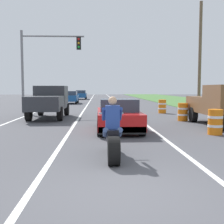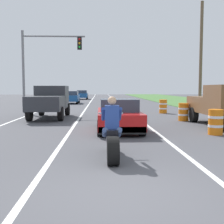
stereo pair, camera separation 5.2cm
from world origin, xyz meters
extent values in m
plane|color=#4C4C51|center=(0.00, 0.00, 0.00)|extent=(160.00, 160.00, 0.00)
cube|color=white|center=(-5.40, 20.00, 0.00)|extent=(0.14, 120.00, 0.01)
cube|color=white|center=(1.80, 20.00, 0.00)|extent=(0.14, 120.00, 0.01)
cube|color=white|center=(-1.80, 20.00, 0.00)|extent=(0.14, 120.00, 0.01)
cylinder|color=black|center=(-0.23, 1.86, 0.35)|extent=(0.28, 0.69, 0.69)
cylinder|color=black|center=(-0.23, 3.41, 0.31)|extent=(0.12, 0.63, 0.63)
cube|color=black|center=(-0.23, 2.68, 0.61)|extent=(0.28, 1.10, 0.36)
cylinder|color=#B2B2B7|center=(-0.23, 3.33, 0.68)|extent=(0.08, 0.36, 0.73)
cylinder|color=#A5A5AA|center=(-0.23, 3.31, 1.11)|extent=(0.70, 0.05, 0.05)
cube|color=navy|center=(-0.23, 2.45, 1.09)|extent=(0.36, 0.24, 0.60)
sphere|color=tan|center=(-0.23, 2.45, 1.51)|extent=(0.22, 0.22, 0.22)
cylinder|color=#384C7A|center=(-0.41, 2.48, 0.69)|extent=(0.14, 0.47, 0.32)
cylinder|color=navy|center=(-0.45, 2.75, 1.14)|extent=(0.10, 0.51, 0.40)
cylinder|color=#384C7A|center=(-0.05, 2.48, 0.69)|extent=(0.14, 0.47, 0.32)
cylinder|color=navy|center=(-0.01, 2.75, 1.14)|extent=(0.10, 0.51, 0.40)
cube|color=red|center=(0.28, 7.60, 0.53)|extent=(1.80, 4.30, 0.64)
cube|color=#333D4C|center=(0.28, 7.40, 1.11)|extent=(1.56, 1.70, 0.52)
cube|color=black|center=(0.28, 5.55, 0.29)|extent=(1.76, 0.20, 0.28)
cylinder|color=black|center=(-0.52, 9.20, 0.32)|extent=(0.24, 0.64, 0.64)
cylinder|color=black|center=(1.08, 9.20, 0.32)|extent=(0.24, 0.64, 0.64)
cylinder|color=black|center=(-0.52, 6.00, 0.32)|extent=(0.24, 0.64, 0.64)
cylinder|color=black|center=(1.08, 6.00, 0.32)|extent=(0.24, 0.64, 0.64)
cube|color=#2D3035|center=(-3.61, 13.78, 1.28)|extent=(1.90, 2.10, 1.40)
cube|color=#333D4C|center=(-3.61, 14.13, 1.67)|extent=(1.67, 0.29, 0.57)
cube|color=#2D3035|center=(-3.61, 11.53, 0.98)|extent=(1.90, 2.70, 0.80)
cylinder|color=black|center=(-4.48, 14.58, 0.40)|extent=(0.28, 0.80, 0.80)
cylinder|color=black|center=(-2.74, 14.58, 0.40)|extent=(0.28, 0.80, 0.80)
cylinder|color=black|center=(-4.48, 11.23, 0.40)|extent=(0.28, 0.80, 0.80)
cylinder|color=black|center=(-2.74, 11.23, 0.40)|extent=(0.28, 0.80, 0.80)
cube|color=brown|center=(5.41, 10.07, 0.98)|extent=(1.90, 2.70, 0.80)
cylinder|color=black|center=(4.54, 7.02, 0.40)|extent=(0.28, 0.80, 0.80)
cylinder|color=black|center=(4.54, 10.37, 0.40)|extent=(0.28, 0.80, 0.80)
cylinder|color=gray|center=(-6.12, 16.48, 3.00)|extent=(0.18, 0.18, 6.00)
cylinder|color=gray|center=(-3.86, 16.48, 5.60)|extent=(4.52, 0.12, 0.12)
cube|color=black|center=(-2.00, 16.48, 5.10)|extent=(0.32, 0.24, 0.90)
sphere|color=red|center=(-2.00, 16.34, 5.38)|extent=(0.16, 0.16, 0.16)
sphere|color=orange|center=(-2.00, 16.34, 5.10)|extent=(0.16, 0.16, 0.16)
sphere|color=green|center=(-2.00, 16.34, 4.82)|extent=(0.16, 0.16, 0.16)
cylinder|color=brown|center=(7.35, 17.40, 4.25)|extent=(0.24, 0.24, 8.50)
cylinder|color=orange|center=(4.02, 6.18, 0.50)|extent=(0.56, 0.56, 1.00)
cylinder|color=white|center=(4.02, 6.18, 0.70)|extent=(0.58, 0.58, 0.10)
cylinder|color=white|center=(4.02, 6.18, 0.35)|extent=(0.58, 0.58, 0.10)
cylinder|color=orange|center=(4.15, 10.94, 0.50)|extent=(0.56, 0.56, 1.00)
cylinder|color=white|center=(4.15, 10.94, 0.70)|extent=(0.58, 0.58, 0.10)
cylinder|color=white|center=(4.15, 10.94, 0.35)|extent=(0.58, 0.58, 0.10)
cylinder|color=orange|center=(4.10, 15.90, 0.50)|extent=(0.56, 0.56, 1.00)
cylinder|color=white|center=(4.10, 15.90, 0.70)|extent=(0.58, 0.58, 0.10)
cylinder|color=white|center=(4.10, 15.90, 0.35)|extent=(0.58, 0.58, 0.10)
cube|color=#194C8C|center=(-3.95, 29.65, 0.65)|extent=(1.76, 4.00, 0.70)
cube|color=#333D4C|center=(-3.95, 29.45, 1.25)|extent=(1.56, 2.00, 0.50)
cylinder|color=black|center=(-4.75, 31.05, 0.30)|extent=(0.20, 0.60, 0.60)
cylinder|color=black|center=(-3.15, 31.05, 0.30)|extent=(0.20, 0.60, 0.60)
cylinder|color=black|center=(-4.75, 28.25, 0.30)|extent=(0.20, 0.60, 0.60)
cylinder|color=black|center=(-3.15, 28.25, 0.30)|extent=(0.20, 0.60, 0.60)
cube|color=#194C8C|center=(-3.47, 43.02, 0.65)|extent=(1.76, 4.00, 0.70)
cube|color=#333D4C|center=(-3.47, 42.82, 1.25)|extent=(1.56, 2.00, 0.50)
cylinder|color=black|center=(-4.27, 44.42, 0.30)|extent=(0.20, 0.60, 0.60)
cylinder|color=black|center=(-2.67, 44.42, 0.30)|extent=(0.20, 0.60, 0.60)
cylinder|color=black|center=(-4.27, 41.62, 0.30)|extent=(0.20, 0.60, 0.60)
cylinder|color=black|center=(-2.67, 41.62, 0.30)|extent=(0.20, 0.60, 0.60)
camera|label=1|loc=(-0.59, -4.78, 1.82)|focal=45.75mm
camera|label=2|loc=(-0.54, -4.78, 1.82)|focal=45.75mm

